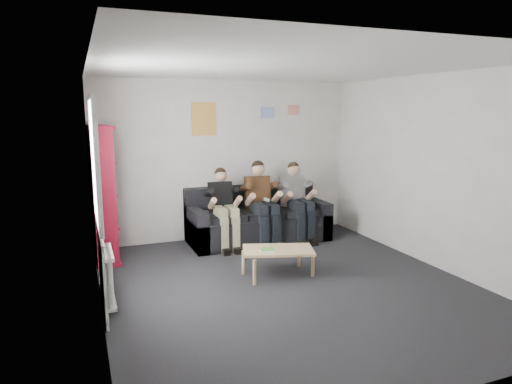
% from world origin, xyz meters
% --- Properties ---
extents(room_shell, '(5.00, 5.00, 5.00)m').
position_xyz_m(room_shell, '(0.00, 0.00, 1.35)').
color(room_shell, black).
rests_on(room_shell, ground).
extents(sofa, '(2.35, 0.96, 0.91)m').
position_xyz_m(sofa, '(0.39, 2.06, 0.33)').
color(sofa, black).
rests_on(sofa, ground).
extents(bookshelf, '(0.30, 0.89, 1.98)m').
position_xyz_m(bookshelf, '(-2.07, 1.93, 0.99)').
color(bookshelf, maroon).
rests_on(bookshelf, ground).
extents(coffee_table, '(0.93, 0.51, 0.37)m').
position_xyz_m(coffee_table, '(0.02, 0.38, 0.33)').
color(coffee_table, tan).
rests_on(coffee_table, ground).
extents(game_cases, '(0.19, 0.16, 0.03)m').
position_xyz_m(game_cases, '(-0.15, 0.34, 0.39)').
color(game_cases, silver).
rests_on(game_cases, coffee_table).
extents(person_left, '(0.37, 0.78, 1.29)m').
position_xyz_m(person_left, '(-0.27, 1.85, 0.66)').
color(person_left, black).
rests_on(person_left, sofa).
extents(person_middle, '(0.41, 0.87, 1.37)m').
position_xyz_m(person_middle, '(0.39, 1.85, 0.69)').
color(person_middle, '#55341C').
rests_on(person_middle, sofa).
extents(person_right, '(0.39, 0.83, 1.33)m').
position_xyz_m(person_right, '(1.04, 1.85, 0.67)').
color(person_right, silver).
rests_on(person_right, sofa).
extents(radiator, '(0.10, 0.64, 0.60)m').
position_xyz_m(radiator, '(-2.15, 0.20, 0.35)').
color(radiator, white).
rests_on(radiator, ground).
extents(window, '(0.05, 1.30, 2.36)m').
position_xyz_m(window, '(-2.22, 0.20, 1.03)').
color(window, white).
rests_on(window, room_shell).
extents(poster_large, '(0.42, 0.01, 0.55)m').
position_xyz_m(poster_large, '(-0.40, 2.49, 2.05)').
color(poster_large, '#E8D051').
rests_on(poster_large, room_shell).
extents(poster_blue, '(0.25, 0.01, 0.20)m').
position_xyz_m(poster_blue, '(0.75, 2.49, 2.15)').
color(poster_blue, '#4270E0').
rests_on(poster_blue, room_shell).
extents(poster_pink, '(0.22, 0.01, 0.18)m').
position_xyz_m(poster_pink, '(1.25, 2.49, 2.20)').
color(poster_pink, '#DF45B2').
rests_on(poster_pink, room_shell).
extents(poster_sign, '(0.20, 0.01, 0.14)m').
position_xyz_m(poster_sign, '(-1.00, 2.49, 2.25)').
color(poster_sign, silver).
rests_on(poster_sign, room_shell).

